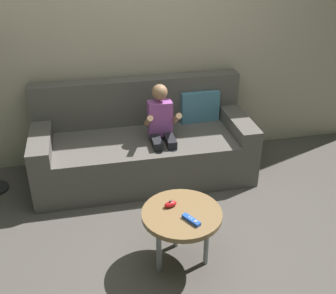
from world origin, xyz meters
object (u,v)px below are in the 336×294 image
Objects in this scene: couch at (144,145)px; game_remote_blue_near_edge at (191,220)px; coffee_table at (182,218)px; person_seated_on_couch at (162,130)px; nunchuk_red at (170,204)px.

game_remote_blue_near_edge is at bearing -85.59° from couch.
person_seated_on_couch is at bearing 86.00° from coffee_table.
game_remote_blue_near_edge reaches higher than coffee_table.
person_seated_on_couch is 1.05m from coffee_table.
couch is 19.66× the size of nunchuk_red.
coffee_table is at bearing -49.77° from nunchuk_red.
nunchuk_red is at bearing 130.23° from coffee_table.
game_remote_blue_near_edge is (0.10, -1.32, 0.15)m from couch.
person_seated_on_couch is at bearing 88.17° from game_remote_blue_near_edge.
couch is 1.15m from nunchuk_red.
coffee_table is (0.07, -1.21, 0.09)m from couch.
game_remote_blue_near_edge is (-0.04, -1.14, -0.08)m from person_seated_on_couch.
person_seated_on_couch is 6.50× the size of game_remote_blue_near_edge.
couch is 13.91× the size of game_remote_blue_near_edge.
nunchuk_red is (-0.13, -0.96, -0.07)m from person_seated_on_couch.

